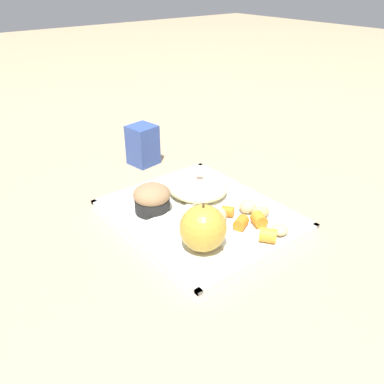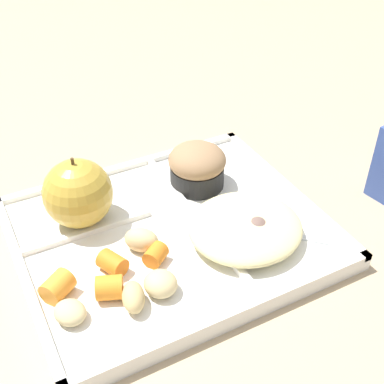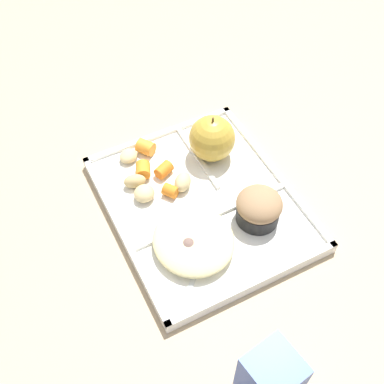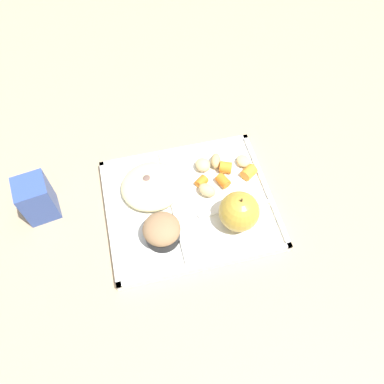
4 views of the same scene
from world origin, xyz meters
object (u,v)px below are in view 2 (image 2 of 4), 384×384
Objects in this scene: lunch_tray at (170,234)px; plastic_fork at (277,233)px; bran_muffin at (197,166)px; green_apple at (78,193)px.

plastic_fork is at bearing -30.94° from lunch_tray.
lunch_tray is at bearing 149.06° from plastic_fork.
lunch_tray is 4.72× the size of bran_muffin.
green_apple is at bearing 146.34° from plastic_fork.
bran_muffin is 0.68× the size of plastic_fork.
lunch_tray is 3.21× the size of plastic_fork.
plastic_fork is (0.04, -0.13, -0.03)m from bran_muffin.
bran_muffin is (0.07, 0.06, 0.04)m from lunch_tray.
lunch_tray is 0.10m from bran_muffin.
lunch_tray reaches higher than plastic_fork.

